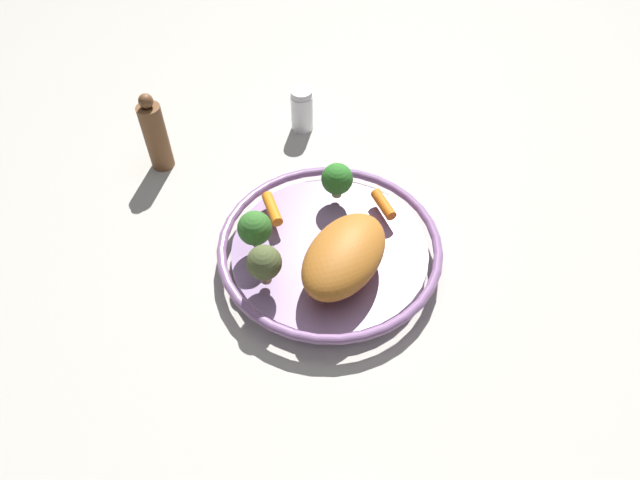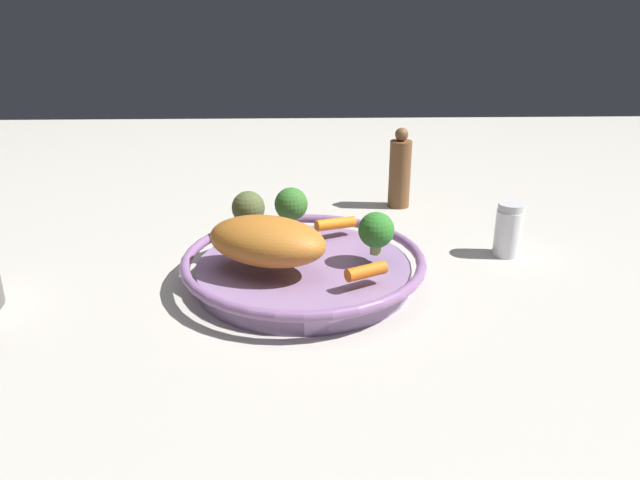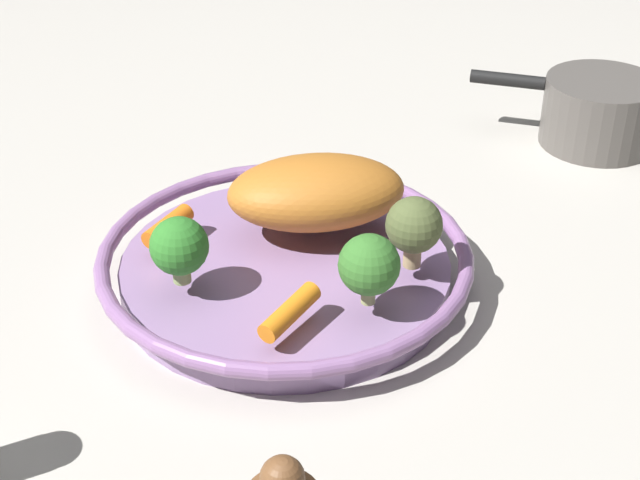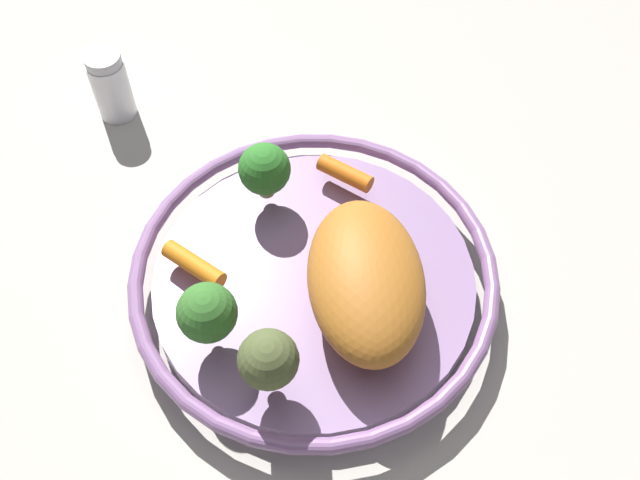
% 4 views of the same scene
% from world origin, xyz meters
% --- Properties ---
extents(ground_plane, '(2.41, 2.41, 0.00)m').
position_xyz_m(ground_plane, '(0.00, 0.00, 0.00)').
color(ground_plane, '#B7B2A8').
extents(serving_bowl, '(0.35, 0.35, 0.04)m').
position_xyz_m(serving_bowl, '(0.00, 0.00, 0.02)').
color(serving_bowl, '#8E709E').
rests_on(serving_bowl, ground_plane).
extents(roast_chicken_piece, '(0.16, 0.20, 0.06)m').
position_xyz_m(roast_chicken_piece, '(0.03, -0.05, 0.08)').
color(roast_chicken_piece, '#B86B25').
rests_on(roast_chicken_piece, serving_bowl).
extents(baby_carrot_left, '(0.04, 0.07, 0.02)m').
position_xyz_m(baby_carrot_left, '(-0.10, 0.05, 0.05)').
color(baby_carrot_left, orange).
rests_on(baby_carrot_left, serving_bowl).
extents(baby_carrot_near_rim, '(0.04, 0.06, 0.02)m').
position_xyz_m(baby_carrot_near_rim, '(0.08, 0.08, 0.05)').
color(baby_carrot_near_rim, orange).
rests_on(baby_carrot_near_rim, serving_bowl).
extents(broccoli_floret_edge, '(0.05, 0.05, 0.06)m').
position_xyz_m(broccoli_floret_edge, '(-0.11, -0.02, 0.08)').
color(broccoli_floret_edge, '#9AA666').
rests_on(broccoli_floret_edge, serving_bowl).
extents(broccoli_floret_large, '(0.05, 0.05, 0.06)m').
position_xyz_m(broccoli_floret_large, '(0.00, 0.10, 0.08)').
color(broccoli_floret_large, '#94AC66').
rests_on(broccoli_floret_large, serving_bowl).
extents(broccoli_floret_mid, '(0.05, 0.05, 0.07)m').
position_xyz_m(broccoli_floret_mid, '(-0.08, -0.08, 0.08)').
color(broccoli_floret_mid, tan).
rests_on(broccoli_floret_mid, serving_bowl).
extents(salt_shaker, '(0.04, 0.04, 0.09)m').
position_xyz_m(salt_shaker, '(-0.09, 0.32, 0.04)').
color(salt_shaker, white).
rests_on(salt_shaker, ground_plane).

